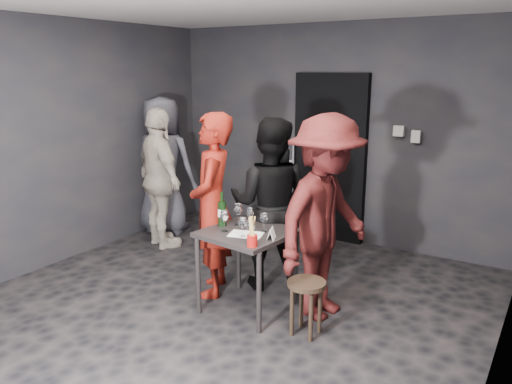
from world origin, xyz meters
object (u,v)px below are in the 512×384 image
Objects in this scene: stool at (306,293)px; bystander_grey at (163,152)px; hand_truck at (278,217)px; man_maroon at (326,198)px; woman_black at (270,192)px; wine_bottle at (222,213)px; server_red at (212,189)px; bystander_cream at (159,169)px; tasting_table at (248,241)px; breadstick_cup at (252,232)px.

bystander_grey is at bearing 153.55° from stool.
hand_truck is 2.45m from man_maroon.
wine_bottle is at bearing 53.52° from woman_black.
bystander_cream is at bearing -147.05° from server_red.
man_maroon reaches higher than bystander_cream.
woman_black reaches higher than tasting_table.
hand_truck reaches higher than tasting_table.
man_maroon is at bearing 148.60° from bystander_grey.
woman_black is at bearing -77.81° from hand_truck.
bystander_grey is at bearing -37.20° from woman_black.
bystander_grey is 2.89m from breadstick_cup.
tasting_table is at bearing 81.84° from woman_black.
stool is 0.82m from man_maroon.
man_maroon is at bearing -64.82° from hand_truck.
woman_black is (0.39, 0.42, -0.07)m from server_red.
server_red is 0.58m from woman_black.
stool is 0.24× the size of bystander_cream.
stool is at bearing -7.71° from wine_bottle.
bystander_grey is (-1.32, -0.76, 0.86)m from hand_truck.
bystander_cream is at bearing 86.64° from man_maroon.
breadstick_cup is at bearing 175.41° from bystander_cream.
bystander_cream is (-2.43, 0.55, -0.10)m from man_maroon.
bystander_grey reaches higher than stool.
stool is (0.66, -0.13, -0.29)m from tasting_table.
woman_black is 7.24× the size of breadstick_cup.
wine_bottle is (-0.28, -0.00, 0.22)m from tasting_table.
server_red is at bearing 149.16° from breadstick_cup.
wine_bottle is 1.19× the size of breadstick_cup.
tasting_table is at bearing 128.61° from breadstick_cup.
hand_truck is at bearing 105.51° from wine_bottle.
woman_black is at bearing 99.69° from tasting_table.
breadstick_cup is (1.09, -2.35, 0.65)m from hand_truck.
breadstick_cup is (2.41, -1.59, -0.21)m from bystander_grey.
wine_bottle reaches higher than breadstick_cup.
man_maroon reaches higher than stool.
tasting_table is 0.80m from man_maroon.
woman_black is at bearing -164.83° from bystander_cream.
woman_black is (-0.09, 0.55, 0.32)m from tasting_table.
man_maroon reaches higher than wine_bottle.
tasting_table is 0.64m from woman_black.
server_red is 2.03m from bystander_grey.
stool is at bearing 120.17° from woman_black.
woman_black reaches higher than breadstick_cup.
hand_truck reaches higher than stool.
bystander_grey is at bearing -27.53° from bystander_cream.
tasting_table is 0.35× the size of man_maroon.
bystander_cream is at bearing 116.62° from bystander_grey.
tasting_table is 2.01m from bystander_cream.
tasting_table is at bearing 122.80° from man_maroon.
tasting_table is 0.38× the size of bystander_cream.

